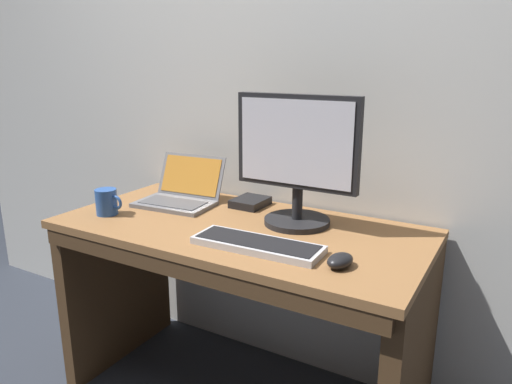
{
  "coord_description": "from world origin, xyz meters",
  "views": [
    {
      "loc": [
        0.92,
        -1.47,
        1.38
      ],
      "look_at": [
        0.07,
        0.0,
        0.91
      ],
      "focal_mm": 33.81,
      "sensor_mm": 36.0,
      "label": 1
    }
  ],
  "objects_px": {
    "laptop_space_gray": "(179,196)",
    "coffee_mug": "(107,202)",
    "external_drive_box": "(250,202)",
    "computer_mouse": "(340,261)",
    "wired_keyboard": "(257,244)",
    "external_monitor": "(297,158)"
  },
  "relations": [
    {
      "from": "laptop_space_gray",
      "to": "coffee_mug",
      "type": "xyz_separation_m",
      "value": [
        -0.16,
        -0.26,
        0.02
      ]
    },
    {
      "from": "coffee_mug",
      "to": "wired_keyboard",
      "type": "bearing_deg",
      "value": -1.01
    },
    {
      "from": "external_monitor",
      "to": "computer_mouse",
      "type": "bearing_deg",
      "value": -44.94
    },
    {
      "from": "wired_keyboard",
      "to": "laptop_space_gray",
      "type": "bearing_deg",
      "value": 153.41
    },
    {
      "from": "wired_keyboard",
      "to": "coffee_mug",
      "type": "bearing_deg",
      "value": 178.99
    },
    {
      "from": "external_monitor",
      "to": "external_drive_box",
      "type": "bearing_deg",
      "value": 155.18
    },
    {
      "from": "computer_mouse",
      "to": "coffee_mug",
      "type": "xyz_separation_m",
      "value": [
        -1.0,
        0.02,
        0.03
      ]
    },
    {
      "from": "laptop_space_gray",
      "to": "computer_mouse",
      "type": "distance_m",
      "value": 0.89
    },
    {
      "from": "computer_mouse",
      "to": "coffee_mug",
      "type": "bearing_deg",
      "value": -169.0
    },
    {
      "from": "external_monitor",
      "to": "coffee_mug",
      "type": "height_order",
      "value": "external_monitor"
    },
    {
      "from": "external_drive_box",
      "to": "coffee_mug",
      "type": "height_order",
      "value": "coffee_mug"
    },
    {
      "from": "external_drive_box",
      "to": "coffee_mug",
      "type": "distance_m",
      "value": 0.59
    },
    {
      "from": "laptop_space_gray",
      "to": "external_monitor",
      "type": "bearing_deg",
      "value": 0.1
    },
    {
      "from": "laptop_space_gray",
      "to": "external_monitor",
      "type": "xyz_separation_m",
      "value": [
        0.56,
        0.0,
        0.22
      ]
    },
    {
      "from": "external_drive_box",
      "to": "computer_mouse",
      "type": "bearing_deg",
      "value": -36.33
    },
    {
      "from": "wired_keyboard",
      "to": "coffee_mug",
      "type": "distance_m",
      "value": 0.71
    },
    {
      "from": "wired_keyboard",
      "to": "coffee_mug",
      "type": "height_order",
      "value": "coffee_mug"
    },
    {
      "from": "wired_keyboard",
      "to": "computer_mouse",
      "type": "relative_size",
      "value": 4.46
    },
    {
      "from": "external_monitor",
      "to": "computer_mouse",
      "type": "height_order",
      "value": "external_monitor"
    },
    {
      "from": "external_monitor",
      "to": "coffee_mug",
      "type": "distance_m",
      "value": 0.79
    },
    {
      "from": "wired_keyboard",
      "to": "external_drive_box",
      "type": "xyz_separation_m",
      "value": [
        -0.26,
        0.4,
        0.0
      ]
    },
    {
      "from": "external_monitor",
      "to": "coffee_mug",
      "type": "bearing_deg",
      "value": -159.78
    }
  ]
}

